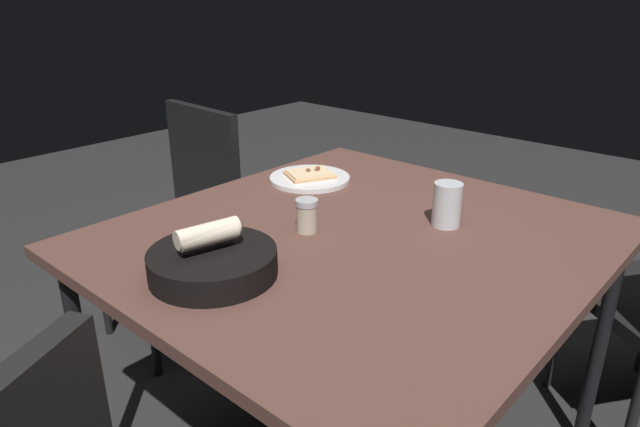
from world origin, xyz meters
name	(u,v)px	position (x,y,z in m)	size (l,w,h in m)	color
dining_table	(356,253)	(0.00, 0.00, 0.69)	(1.09, 1.17, 0.75)	brown
pizza_plate	(310,178)	(0.36, -0.22, 0.76)	(0.25, 0.25, 0.04)	white
bread_basket	(212,260)	(0.09, 0.38, 0.78)	(0.27, 0.27, 0.12)	black
beer_glass	(447,207)	(-0.14, -0.19, 0.80)	(0.07, 0.07, 0.11)	silver
pepper_shaker	(307,217)	(0.10, 0.07, 0.79)	(0.06, 0.06, 0.08)	#BFB299
chair_spare	(182,212)	(0.96, -0.14, 0.51)	(0.46, 0.46, 0.90)	#2D2D2D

